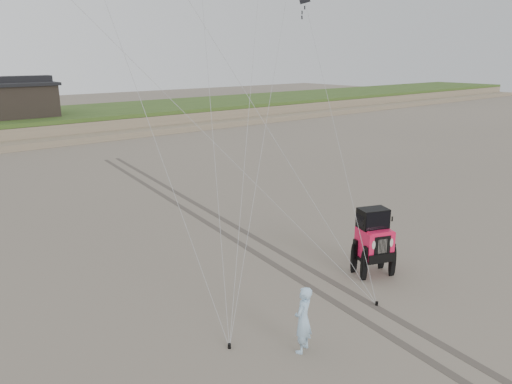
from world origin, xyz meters
TOP-DOWN VIEW (x-y plane):
  - ground at (0.00, 0.00)m, footprint 160.00×160.00m
  - cabin at (2.00, 37.00)m, footprint 6.40×5.40m
  - jeep at (2.78, 0.18)m, footprint 3.55×5.07m
  - man at (-1.99, -1.42)m, footprint 0.71×0.59m
  - stake_main at (-3.27, -0.23)m, footprint 0.08×0.08m
  - stake_aux at (1.20, -1.20)m, footprint 0.08×0.08m
  - tire_tracks at (2.00, 8.00)m, footprint 5.22×29.74m

SIDE VIEW (x-z plane):
  - ground at x=0.00m, z-range 0.00..0.00m
  - tire_tracks at x=2.00m, z-range 0.00..0.01m
  - stake_main at x=-3.27m, z-range 0.00..0.12m
  - stake_aux at x=1.20m, z-range 0.00..0.12m
  - man at x=-1.99m, z-range 0.00..1.65m
  - jeep at x=2.78m, z-range 0.00..1.74m
  - cabin at x=2.00m, z-range 1.56..4.91m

